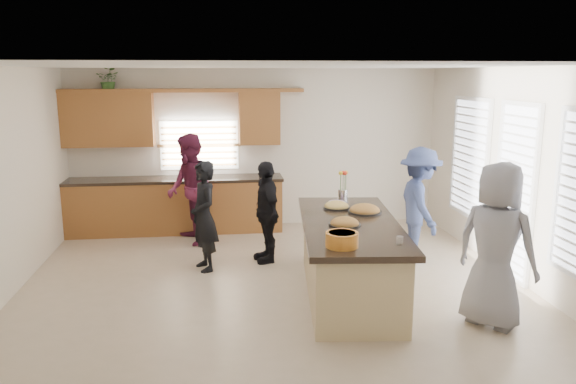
{
  "coord_description": "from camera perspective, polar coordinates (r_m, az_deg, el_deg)",
  "views": [
    {
      "loc": [
        -0.67,
        -6.95,
        2.72
      ],
      "look_at": [
        0.25,
        0.37,
        1.15
      ],
      "focal_mm": 35.0,
      "sensor_mm": 36.0,
      "label": 1
    }
  ],
  "objects": [
    {
      "name": "floor",
      "position": [
        7.49,
        -1.54,
        -9.28
      ],
      "size": [
        6.5,
        6.5,
        0.0
      ],
      "primitive_type": "plane",
      "color": "#CAB296",
      "rests_on": "ground"
    },
    {
      "name": "room_shell",
      "position": [
        7.03,
        -1.63,
        5.32
      ],
      "size": [
        6.52,
        6.02,
        2.81
      ],
      "color": "silver",
      "rests_on": "ground"
    },
    {
      "name": "back_cabinetry",
      "position": [
        9.88,
        -11.64,
        1.21
      ],
      "size": [
        4.08,
        0.66,
        2.46
      ],
      "color": "#95582B",
      "rests_on": "ground"
    },
    {
      "name": "right_wall_glazing",
      "position": [
        7.96,
        22.23,
        1.15
      ],
      "size": [
        0.06,
        4.0,
        2.25
      ],
      "color": "white",
      "rests_on": "ground"
    },
    {
      "name": "island",
      "position": [
        7.01,
        6.24,
        -6.92
      ],
      "size": [
        1.42,
        2.8,
        0.95
      ],
      "rotation": [
        0.0,
        0.0,
        -0.1
      ],
      "color": "tan",
      "rests_on": "ground"
    },
    {
      "name": "platter_front",
      "position": [
        6.66,
        5.77,
        -3.21
      ],
      "size": [
        0.38,
        0.38,
        0.15
      ],
      "color": "black",
      "rests_on": "island"
    },
    {
      "name": "platter_mid",
      "position": [
        7.31,
        7.79,
        -1.89
      ],
      "size": [
        0.43,
        0.43,
        0.18
      ],
      "color": "black",
      "rests_on": "island"
    },
    {
      "name": "platter_back",
      "position": [
        7.5,
        4.95,
        -1.47
      ],
      "size": [
        0.36,
        0.36,
        0.15
      ],
      "color": "black",
      "rests_on": "island"
    },
    {
      "name": "salad_bowl",
      "position": [
        5.85,
        5.5,
        -4.75
      ],
      "size": [
        0.34,
        0.34,
        0.15
      ],
      "color": "orange",
      "rests_on": "island"
    },
    {
      "name": "clear_cup",
      "position": [
        6.03,
        11.28,
        -4.85
      ],
      "size": [
        0.07,
        0.07,
        0.09
      ],
      "primitive_type": "cylinder",
      "color": "white",
      "rests_on": "island"
    },
    {
      "name": "plate_stack",
      "position": [
        7.69,
        4.97,
        -1.16
      ],
      "size": [
        0.22,
        0.22,
        0.05
      ],
      "primitive_type": "cylinder",
      "color": "#AF84C0",
      "rests_on": "island"
    },
    {
      "name": "flower_vase",
      "position": [
        7.95,
        5.62,
        0.66
      ],
      "size": [
        0.14,
        0.14,
        0.43
      ],
      "color": "silver",
      "rests_on": "island"
    },
    {
      "name": "potted_plant",
      "position": [
        9.93,
        -17.74,
        10.79
      ],
      "size": [
        0.42,
        0.38,
        0.41
      ],
      "primitive_type": "imported",
      "rotation": [
        0.0,
        0.0,
        -0.19
      ],
      "color": "#3C692A",
      "rests_on": "back_cabinetry"
    },
    {
      "name": "woman_left_back",
      "position": [
        7.87,
        -8.53,
        -2.46
      ],
      "size": [
        0.54,
        0.65,
        1.54
      ],
      "primitive_type": "imported",
      "rotation": [
        0.0,
        0.0,
        -1.23
      ],
      "color": "black",
      "rests_on": "ground"
    },
    {
      "name": "woman_left_mid",
      "position": [
        9.11,
        -9.89,
        0.26
      ],
      "size": [
        0.92,
        1.04,
        1.78
      ],
      "primitive_type": "imported",
      "rotation": [
        0.0,
        0.0,
        -1.24
      ],
      "color": "#5F1C38",
      "rests_on": "ground"
    },
    {
      "name": "woman_left_front",
      "position": [
        8.16,
        -2.22,
        -2.01
      ],
      "size": [
        0.51,
        0.92,
        1.49
      ],
      "primitive_type": "imported",
      "rotation": [
        0.0,
        0.0,
        -1.39
      ],
      "color": "black",
      "rests_on": "ground"
    },
    {
      "name": "woman_right_back",
      "position": [
        8.38,
        13.23,
        -1.27
      ],
      "size": [
        0.66,
        1.11,
        1.68
      ],
      "primitive_type": "imported",
      "rotation": [
        0.0,
        0.0,
        1.54
      ],
      "color": "#39487D",
      "rests_on": "ground"
    },
    {
      "name": "woman_right_front",
      "position": [
        6.43,
        20.39,
        -5.1
      ],
      "size": [
        1.01,
        1.05,
        1.82
      ],
      "primitive_type": "imported",
      "rotation": [
        0.0,
        0.0,
        2.26
      ],
      "color": "gray",
      "rests_on": "ground"
    }
  ]
}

